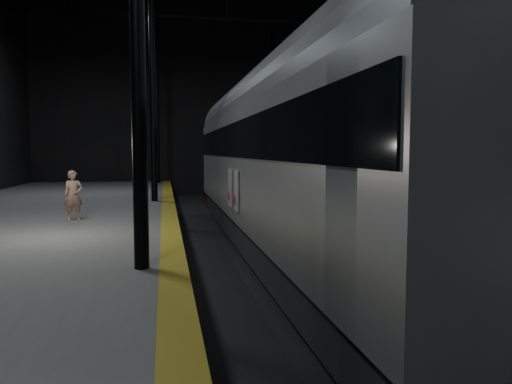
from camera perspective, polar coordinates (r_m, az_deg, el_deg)
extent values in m
plane|color=black|center=(13.64, 4.27, -8.26)|extent=(44.00, 44.00, 0.00)
cube|color=olive|center=(13.01, -9.72, -4.43)|extent=(0.50, 43.80, 0.01)
cube|color=#3F3328|center=(13.44, 1.28, -7.70)|extent=(0.08, 43.00, 0.14)
cube|color=#3F3328|center=(13.80, 7.19, -7.41)|extent=(0.08, 43.00, 0.14)
cube|color=black|center=(13.62, 4.27, -8.01)|extent=(2.40, 42.00, 0.12)
cylinder|color=black|center=(21.06, -11.74, 12.65)|extent=(0.26, 0.26, 10.00)
cylinder|color=black|center=(22.25, 8.72, 12.26)|extent=(0.26, 0.26, 10.00)
cylinder|color=black|center=(32.98, -11.27, 9.75)|extent=(0.26, 0.26, 10.00)
cylinder|color=black|center=(33.76, 1.94, 9.72)|extent=(0.26, 0.26, 10.00)
cube|color=black|center=(27.94, -3.32, 19.10)|extent=(23.60, 0.15, 0.18)
cube|color=#999AA0|center=(14.36, 3.22, 3.01)|extent=(2.99, 20.65, 3.10)
cube|color=black|center=(14.55, 3.18, -4.65)|extent=(2.74, 20.24, 0.88)
cube|color=black|center=(14.36, 3.23, 5.89)|extent=(3.06, 20.34, 0.93)
cylinder|color=slate|center=(14.40, 3.25, 9.18)|extent=(2.93, 20.44, 2.93)
cube|color=black|center=(8.02, 15.87, -15.53)|extent=(1.86, 2.27, 0.36)
cube|color=black|center=(21.62, -1.33, -2.59)|extent=(1.86, 2.27, 0.36)
cube|color=silver|center=(13.10, -2.23, 0.13)|extent=(0.04, 0.77, 1.08)
cube|color=silver|center=(14.32, -2.94, 0.52)|extent=(0.04, 0.77, 1.08)
cylinder|color=#A91421|center=(13.30, -2.43, -0.91)|extent=(0.03, 0.27, 0.27)
cylinder|color=#A91421|center=(14.52, -3.11, -0.44)|extent=(0.03, 0.27, 0.27)
imported|color=tan|center=(15.68, -20.14, -0.38)|extent=(0.63, 0.52, 1.49)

